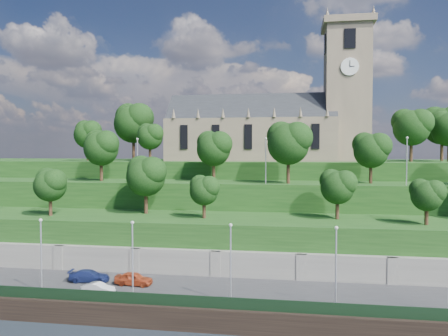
% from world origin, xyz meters
% --- Properties ---
extents(ground, '(320.00, 320.00, 0.00)m').
position_xyz_m(ground, '(0.00, 0.00, 0.00)').
color(ground, black).
rests_on(ground, ground).
extents(promenade, '(160.00, 12.00, 2.00)m').
position_xyz_m(promenade, '(0.00, 6.00, 1.00)').
color(promenade, '#2D2D30').
rests_on(promenade, ground).
extents(quay_wall, '(160.00, 0.50, 2.20)m').
position_xyz_m(quay_wall, '(0.00, -0.05, 1.10)').
color(quay_wall, black).
rests_on(quay_wall, ground).
extents(fence, '(160.00, 0.10, 1.20)m').
position_xyz_m(fence, '(0.00, 0.60, 2.60)').
color(fence, black).
rests_on(fence, promenade).
extents(retaining_wall, '(160.00, 2.10, 5.00)m').
position_xyz_m(retaining_wall, '(0.00, 11.97, 2.50)').
color(retaining_wall, slate).
rests_on(retaining_wall, ground).
extents(embankment_lower, '(160.00, 12.00, 8.00)m').
position_xyz_m(embankment_lower, '(0.00, 18.00, 4.00)').
color(embankment_lower, '#193E14').
rests_on(embankment_lower, ground).
extents(embankment_upper, '(160.00, 10.00, 12.00)m').
position_xyz_m(embankment_upper, '(0.00, 29.00, 6.00)').
color(embankment_upper, '#193E14').
rests_on(embankment_upper, ground).
extents(hilltop, '(160.00, 32.00, 15.00)m').
position_xyz_m(hilltop, '(0.00, 50.00, 7.50)').
color(hilltop, '#193E14').
rests_on(hilltop, ground).
extents(church, '(38.60, 12.35, 27.60)m').
position_xyz_m(church, '(0.79, 45.98, 22.52)').
color(church, '#6F604E').
rests_on(church, hilltop).
extents(trees_lower, '(64.64, 8.99, 8.33)m').
position_xyz_m(trees_lower, '(2.33, 18.71, 13.00)').
color(trees_lower, '#341F14').
rests_on(trees_lower, embankment_lower).
extents(trees_upper, '(63.39, 8.90, 9.40)m').
position_xyz_m(trees_upper, '(1.73, 28.08, 17.76)').
color(trees_upper, '#341F14').
rests_on(trees_upper, embankment_upper).
extents(trees_hilltop, '(75.29, 15.92, 12.00)m').
position_xyz_m(trees_hilltop, '(1.08, 45.81, 21.91)').
color(trees_hilltop, '#341F14').
rests_on(trees_hilltop, hilltop).
extents(lamp_posts_promenade, '(60.36, 0.36, 7.84)m').
position_xyz_m(lamp_posts_promenade, '(-2.00, 2.50, 6.53)').
color(lamp_posts_promenade, '#B2B2B7').
rests_on(lamp_posts_promenade, promenade).
extents(lamp_posts_upper, '(40.36, 0.36, 6.93)m').
position_xyz_m(lamp_posts_upper, '(0.00, 26.00, 16.06)').
color(lamp_posts_upper, '#B2B2B7').
rests_on(lamp_posts_upper, embankment_upper).
extents(car_left, '(4.29, 1.92, 1.43)m').
position_xyz_m(car_left, '(-13.41, 6.52, 2.72)').
color(car_left, '#A0391A').
rests_on(car_left, promenade).
extents(car_middle, '(3.53, 1.51, 1.13)m').
position_xyz_m(car_middle, '(-16.01, 3.13, 2.57)').
color(car_middle, '#B8B7BC').
rests_on(car_middle, promenade).
extents(car_right, '(4.73, 2.38, 1.32)m').
position_xyz_m(car_right, '(-18.87, 6.98, 2.66)').
color(car_right, '#162050').
rests_on(car_right, promenade).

